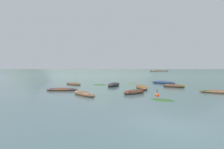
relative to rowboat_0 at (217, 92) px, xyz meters
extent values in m
plane|color=#476066|center=(-8.82, 1488.05, -0.15)|extent=(6000.00, 6000.00, 0.00)
cone|color=#56665B|center=(-1002.27, 2063.56, 160.47)|extent=(780.68, 780.68, 321.23)
cone|color=slate|center=(-107.38, 1850.51, 224.33)|extent=(1399.88, 1399.88, 448.95)
cone|color=#4C5B56|center=(731.90, 2019.70, 306.93)|extent=(1788.22, 1788.22, 614.16)
ellipsoid|color=brown|center=(0.00, 0.00, -0.01)|extent=(3.59, 2.66, 0.47)
cube|color=#197A56|center=(0.00, 0.00, 0.13)|extent=(2.59, 1.91, 0.05)
cube|color=brown|center=(0.00, 0.00, 0.18)|extent=(0.40, 0.61, 0.04)
ellipsoid|color=brown|center=(-7.98, 4.26, 0.05)|extent=(1.60, 4.59, 0.66)
cube|color=orange|center=(-7.98, 4.26, 0.25)|extent=(1.15, 3.31, 0.05)
cube|color=brown|center=(-7.98, 4.26, 0.30)|extent=(0.78, 0.16, 0.04)
ellipsoid|color=navy|center=(-2.62, 13.02, 0.03)|extent=(4.32, 3.93, 0.61)
cube|color=#28519E|center=(-2.62, 13.02, 0.22)|extent=(3.11, 2.83, 0.05)
cube|color=navy|center=(-2.62, 13.02, 0.27)|extent=(0.62, 0.71, 0.04)
ellipsoid|color=#4C3323|center=(-9.48, -0.75, 0.03)|extent=(3.02, 2.62, 0.61)
cube|color=#B22D28|center=(-9.48, -0.75, 0.22)|extent=(2.17, 1.89, 0.05)
cube|color=#4C3323|center=(-9.48, -0.75, 0.27)|extent=(0.48, 0.60, 0.04)
ellipsoid|color=#2D2826|center=(-11.87, 7.73, 0.07)|extent=(2.59, 4.30, 0.75)
cube|color=#28519E|center=(-11.87, 7.73, 0.30)|extent=(1.86, 3.09, 0.05)
cube|color=#2D2826|center=(-11.87, 7.73, 0.35)|extent=(0.87, 0.37, 0.04)
ellipsoid|color=#4C3323|center=(-2.86, 6.34, 0.04)|extent=(3.35, 2.69, 0.62)
cube|color=olive|center=(-2.86, 6.34, 0.22)|extent=(2.41, 1.94, 0.05)
cube|color=#4C3323|center=(-2.86, 6.34, 0.27)|extent=(0.46, 0.65, 0.04)
ellipsoid|color=brown|center=(-18.93, 10.19, 0.01)|extent=(3.69, 3.41, 0.54)
cube|color=#197A56|center=(-18.93, 10.19, 0.17)|extent=(2.66, 2.45, 0.05)
cube|color=brown|center=(-18.93, 10.19, 0.22)|extent=(0.54, 0.60, 0.04)
ellipsoid|color=brown|center=(-18.38, 1.88, 0.00)|extent=(4.06, 1.35, 0.49)
cube|color=#28519E|center=(-18.38, 1.88, 0.14)|extent=(2.92, 0.97, 0.05)
cube|color=brown|center=(-18.38, 1.88, 0.19)|extent=(0.13, 0.71, 0.04)
ellipsoid|color=brown|center=(-14.88, -2.08, 0.01)|extent=(3.24, 3.57, 0.54)
cube|color=#B7B2A3|center=(-14.88, -2.08, 0.17)|extent=(2.33, 2.57, 0.05)
cube|color=brown|center=(-14.88, -2.08, 0.22)|extent=(0.54, 0.48, 0.04)
cube|color=brown|center=(25.00, 152.00, 0.12)|extent=(7.48, 3.25, 0.90)
cylinder|color=#4C4742|center=(27.84, 152.95, 1.25)|extent=(0.10, 0.10, 1.80)
cylinder|color=#4C4742|center=(27.73, 150.77, 1.25)|extent=(0.10, 0.10, 1.80)
cylinder|color=#4C4742|center=(22.28, 153.24, 1.25)|extent=(0.10, 0.10, 1.80)
cylinder|color=#4C4742|center=(22.16, 151.06, 1.25)|extent=(0.10, 0.10, 1.80)
cube|color=#9E998E|center=(25.00, 152.00, 2.15)|extent=(6.28, 2.73, 0.12)
cube|color=#4C3323|center=(37.89, 166.21, 0.12)|extent=(10.82, 6.98, 0.90)
cylinder|color=#4C4742|center=(42.00, 166.52, 1.25)|extent=(0.10, 0.10, 1.80)
cylinder|color=#4C4742|center=(41.04, 163.56, 1.25)|extent=(0.10, 0.10, 1.80)
cylinder|color=#4C4742|center=(34.73, 168.87, 1.25)|extent=(0.10, 0.10, 1.80)
cylinder|color=#4C4742|center=(33.77, 165.91, 1.25)|extent=(0.10, 0.10, 1.80)
cube|color=beige|center=(37.89, 166.21, 2.15)|extent=(9.09, 5.86, 0.12)
sphere|color=#DB4C1E|center=(-7.30, -2.22, -0.06)|extent=(0.43, 0.43, 0.43)
cylinder|color=black|center=(-7.30, -2.22, 0.24)|extent=(0.06, 0.06, 0.60)
ellipsoid|color=#477033|center=(-8.86, 12.37, -0.15)|extent=(2.45, 1.96, 0.14)
ellipsoid|color=#2D5628|center=(-14.33, 10.19, -0.15)|extent=(3.22, 3.11, 0.14)
ellipsoid|color=#477033|center=(-0.37, 9.42, -0.15)|extent=(2.24, 2.34, 0.14)
ellipsoid|color=#38662D|center=(-7.54, 9.61, -0.15)|extent=(2.09, 2.55, 0.14)
ellipsoid|color=#2D5628|center=(-7.38, -4.63, -0.15)|extent=(2.54, 2.32, 0.14)
camera|label=1|loc=(-11.52, -20.53, 2.66)|focal=28.62mm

